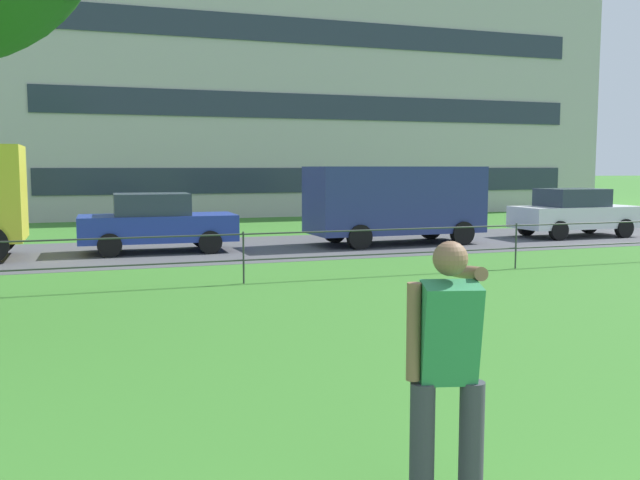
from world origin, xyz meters
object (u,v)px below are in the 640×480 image
object	(u,v)px
person_thrower	(447,368)
car_white_center	(574,212)
apartment_building_background	(290,49)
car_blue_far_left	(157,222)
panel_van_far_right	(395,200)

from	to	relation	value
person_thrower	car_white_center	xyz separation A→B (m)	(12.88, 14.67, -0.18)
car_white_center	apartment_building_background	world-z (taller)	apartment_building_background
car_blue_far_left	car_white_center	distance (m)	13.08
panel_van_far_right	car_white_center	xyz separation A→B (m)	(6.33, 0.04, -0.49)
person_thrower	apartment_building_background	size ratio (longest dim) A/B	0.06
car_blue_far_left	person_thrower	bearing A→B (deg)	-89.23
person_thrower	apartment_building_background	bearing A→B (deg)	74.85
car_white_center	car_blue_far_left	bearing A→B (deg)	178.98
car_blue_far_left	apartment_building_background	distance (m)	20.95
car_blue_far_left	apartment_building_background	world-z (taller)	apartment_building_background
apartment_building_background	car_white_center	bearing A→B (deg)	-76.73
car_blue_far_left	car_white_center	bearing A→B (deg)	-1.02
car_white_center	apartment_building_background	size ratio (longest dim) A/B	0.13
person_thrower	panel_van_far_right	size ratio (longest dim) A/B	0.35
apartment_building_background	car_blue_far_left	bearing A→B (deg)	-117.23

